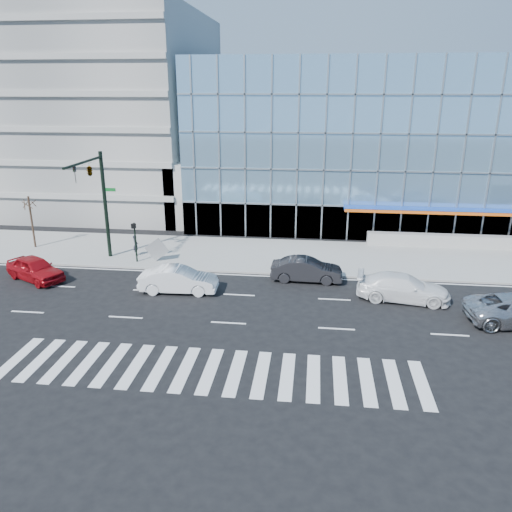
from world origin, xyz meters
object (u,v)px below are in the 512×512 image
Objects in this scene: traffic_signal at (95,182)px; red_sedan at (35,269)px; ped_signal_post at (135,236)px; street_tree_near at (29,203)px; dark_sedan at (307,270)px; tilted_panel at (157,249)px; white_sedan at (179,280)px; pedestrian at (136,245)px; white_suv at (403,288)px.

traffic_signal is 7.22m from red_sedan.
ped_signal_post is 7.10m from red_sedan.
street_tree_near is at bearing 157.29° from traffic_signal.
red_sedan is (-18.41, -2.03, 0.01)m from dark_sedan.
street_tree_near is at bearing 160.97° from tilted_panel.
white_sedan is (4.55, -4.87, -1.32)m from ped_signal_post.
tilted_panel reaches higher than pedestrian.
tilted_panel is at bearing -31.00° from red_sedan.
white_sedan is 10.32m from red_sedan.
pedestrian is at bearing 76.50° from dark_sedan.
dark_sedan is 3.00× the size of pedestrian.
red_sedan is (-24.41, 0.50, -0.01)m from white_suv.
ped_signal_post is 0.60× the size of white_sedan.
dark_sedan is (22.18, -4.50, -2.99)m from street_tree_near.
white_suv is (18.68, -4.48, -1.32)m from ped_signal_post.
traffic_signal reaches higher than tilted_panel.
ped_signal_post is at bearing -15.06° from street_tree_near.
street_tree_near is 0.89× the size of red_sedan.
ped_signal_post is 1.87× the size of pedestrian.
ped_signal_post is 0.63× the size of red_sedan.
white_suv is at bearing -131.61° from pedestrian.
ped_signal_post reaches higher than white_sedan.
red_sedan is at bearing -145.24° from ped_signal_post.
red_sedan is 3.64× the size of tilted_panel.
pedestrian is (-13.24, 3.46, 0.16)m from dark_sedan.
white_suv reaches higher than red_sedan.
traffic_signal reaches higher than ped_signal_post.
street_tree_near reaches higher than red_sedan.
ped_signal_post is 2.01m from pedestrian.
dark_sedan is (-6.00, 2.54, -0.02)m from white_suv.
dark_sedan is (8.12, 2.92, -0.03)m from white_sedan.
ped_signal_post is 12.90m from dark_sedan.
tilted_panel is at bearing 79.49° from dark_sedan.
white_suv is 1.13× the size of white_sedan.
pedestrian reaches higher than dark_sedan.
traffic_signal is 5.87m from pedestrian.
ped_signal_post reaches higher than dark_sedan.
white_suv is 17.86m from tilted_panel.
street_tree_near is 9.43m from pedestrian.
ped_signal_post is 6.80m from white_sedan.
ped_signal_post is 0.53× the size of white_suv.
pedestrian is at bearing 44.43° from traffic_signal.
traffic_signal reaches higher than dark_sedan.
white_suv is at bearing -14.02° from street_tree_near.
street_tree_near is 8.11m from red_sedan.
ped_signal_post is 1.88m from tilted_panel.
street_tree_near is at bearing 59.50° from white_sedan.
pedestrian is at bearing -6.63° from street_tree_near.
ped_signal_post reaches higher than white_suv.
white_sedan reaches higher than white_suv.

